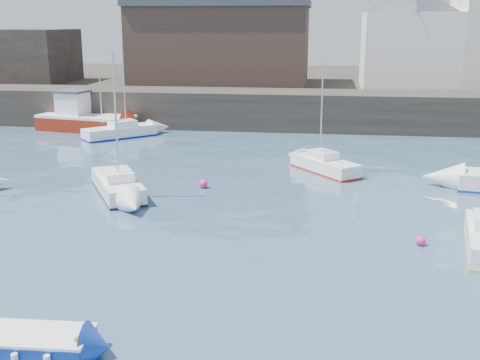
# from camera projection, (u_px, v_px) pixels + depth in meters

# --- Properties ---
(water) EXTENTS (220.00, 220.00, 0.00)m
(water) POSITION_uv_depth(u_px,v_px,m) (180.00, 345.00, 16.23)
(water) COLOR #2D4760
(water) RESTS_ON ground
(quay_wall) EXTENTS (90.00, 5.00, 3.00)m
(quay_wall) POSITION_uv_depth(u_px,v_px,m) (278.00, 110.00, 49.39)
(quay_wall) COLOR #28231E
(quay_wall) RESTS_ON ground
(land_strip) EXTENTS (90.00, 32.00, 2.80)m
(land_strip) POSITION_uv_depth(u_px,v_px,m) (290.00, 88.00, 66.66)
(land_strip) COLOR #28231E
(land_strip) RESTS_ON ground
(bldg_east_d) EXTENTS (11.14, 11.14, 8.95)m
(bldg_east_d) POSITION_uv_depth(u_px,v_px,m) (410.00, 35.00, 52.68)
(bldg_east_d) COLOR white
(bldg_east_d) RESTS_ON land_strip
(warehouse) EXTENTS (16.40, 10.40, 7.60)m
(warehouse) POSITION_uv_depth(u_px,v_px,m) (222.00, 42.00, 56.54)
(warehouse) COLOR #3D2D26
(warehouse) RESTS_ON land_strip
(blue_dinghy) EXTENTS (3.37, 1.83, 0.63)m
(blue_dinghy) POSITION_uv_depth(u_px,v_px,m) (29.00, 342.00, 15.71)
(blue_dinghy) COLOR maroon
(blue_dinghy) RESTS_ON ground
(fishing_boat) EXTENTS (8.17, 4.37, 5.13)m
(fishing_boat) POSITION_uv_depth(u_px,v_px,m) (83.00, 118.00, 48.23)
(fishing_boat) COLOR maroon
(fishing_boat) RESTS_ON ground
(sailboat_b) EXTENTS (4.32, 5.74, 7.20)m
(sailboat_b) POSITION_uv_depth(u_px,v_px,m) (118.00, 185.00, 30.45)
(sailboat_b) COLOR white
(sailboat_b) RESTS_ON ground
(sailboat_f) EXTENTS (4.21, 4.73, 6.27)m
(sailboat_f) POSITION_uv_depth(u_px,v_px,m) (325.00, 165.00, 34.93)
(sailboat_f) COLOR white
(sailboat_f) RESTS_ON ground
(sailboat_h) EXTENTS (5.21, 5.09, 7.10)m
(sailboat_h) POSITION_uv_depth(u_px,v_px,m) (120.00, 131.00, 45.43)
(sailboat_h) COLOR white
(sailboat_h) RESTS_ON ground
(buoy_mid) EXTENTS (0.40, 0.40, 0.40)m
(buoy_mid) POSITION_uv_depth(u_px,v_px,m) (420.00, 245.00, 23.53)
(buoy_mid) COLOR #FF228B
(buoy_mid) RESTS_ON ground
(buoy_far) EXTENTS (0.46, 0.46, 0.46)m
(buoy_far) POSITION_uv_depth(u_px,v_px,m) (203.00, 188.00, 31.69)
(buoy_far) COLOR #FF228B
(buoy_far) RESTS_ON ground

